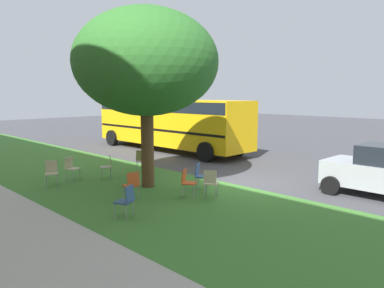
# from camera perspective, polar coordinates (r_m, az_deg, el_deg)

# --- Properties ---
(ground) EXTENTS (80.00, 80.00, 0.00)m
(ground) POSITION_cam_1_polar(r_m,az_deg,el_deg) (13.61, 7.38, -6.05)
(ground) COLOR #424247
(grass_verge) EXTENTS (48.00, 6.00, 0.01)m
(grass_verge) POSITION_cam_1_polar(r_m,az_deg,el_deg) (11.32, -2.68, -8.83)
(grass_verge) COLOR #3D752D
(grass_verge) RESTS_ON ground
(sidewalk_strip) EXTENTS (48.00, 2.80, 0.01)m
(sidewalk_strip) POSITION_cam_1_polar(r_m,az_deg,el_deg) (9.12, -24.18, -13.67)
(sidewalk_strip) COLOR #ADA89E
(sidewalk_strip) RESTS_ON ground
(street_tree) EXTENTS (4.87, 4.87, 6.07)m
(street_tree) POSITION_cam_1_polar(r_m,az_deg,el_deg) (12.83, -7.05, 12.25)
(street_tree) COLOR brown
(street_tree) RESTS_ON ground
(chair_0) EXTENTS (0.57, 0.57, 0.88)m
(chair_0) POSITION_cam_1_polar(r_m,az_deg,el_deg) (11.65, 2.87, -5.72)
(chair_0) COLOR beige
(chair_0) RESTS_ON ground
(chair_1) EXTENTS (0.57, 0.57, 0.88)m
(chair_1) POSITION_cam_1_polar(r_m,az_deg,el_deg) (14.61, -12.79, -3.14)
(chair_1) COLOR #ADA393
(chair_1) RESTS_ON ground
(chair_2) EXTENTS (0.47, 0.46, 0.88)m
(chair_2) POSITION_cam_1_polar(r_m,az_deg,el_deg) (11.50, -9.24, -5.99)
(chair_2) COLOR #C64C1E
(chair_2) RESTS_ON ground
(chair_3) EXTENTS (0.57, 0.56, 0.88)m
(chair_3) POSITION_cam_1_polar(r_m,az_deg,el_deg) (11.73, -0.73, -5.61)
(chair_3) COLOR #C64C1E
(chair_3) RESTS_ON ground
(chair_4) EXTENTS (0.57, 0.56, 0.88)m
(chair_4) POSITION_cam_1_polar(r_m,az_deg,el_deg) (12.64, 1.28, -4.64)
(chair_4) COLOR #335184
(chair_4) RESTS_ON ground
(chair_5) EXTENTS (0.49, 0.50, 0.88)m
(chair_5) POSITION_cam_1_polar(r_m,az_deg,el_deg) (15.68, -7.72, -2.28)
(chair_5) COLOR olive
(chair_5) RESTS_ON ground
(chair_6) EXTENTS (0.54, 0.53, 0.88)m
(chair_6) POSITION_cam_1_polar(r_m,az_deg,el_deg) (14.67, -18.04, -3.29)
(chair_6) COLOR beige
(chair_6) RESTS_ON ground
(chair_7) EXTENTS (0.56, 0.55, 0.88)m
(chair_7) POSITION_cam_1_polar(r_m,az_deg,el_deg) (9.88, -10.04, -8.31)
(chair_7) COLOR #335184
(chair_7) RESTS_ON ground
(chair_8) EXTENTS (0.56, 0.55, 0.88)m
(chair_8) POSITION_cam_1_polar(r_m,az_deg,el_deg) (14.06, -20.74, -3.88)
(chair_8) COLOR beige
(chair_8) RESTS_ON ground
(school_bus) EXTENTS (10.40, 2.80, 2.88)m
(school_bus) POSITION_cam_1_polar(r_m,az_deg,el_deg) (21.23, -3.48, 3.76)
(school_bus) COLOR yellow
(school_bus) RESTS_ON ground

